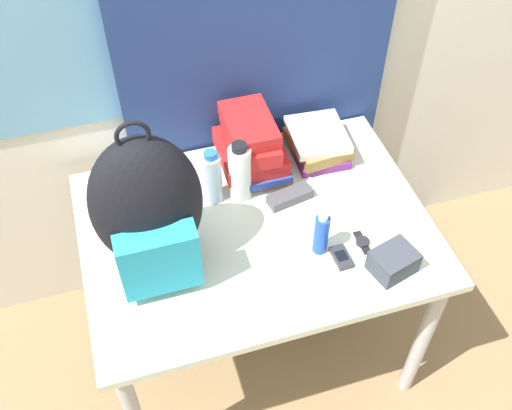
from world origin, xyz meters
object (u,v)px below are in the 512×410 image
(book_stack_left, at_px, (251,146))
(sunscreen_bottle, at_px, (321,233))
(backpack, at_px, (148,209))
(book_stack_center, at_px, (318,143))
(cell_phone, at_px, (341,257))
(sunglasses_case, at_px, (290,197))
(wristwatch, at_px, (362,242))
(water_bottle, at_px, (212,178))
(sports_bottle, at_px, (240,172))
(camera_pouch, at_px, (393,262))

(book_stack_left, distance_m, sunscreen_bottle, 0.42)
(backpack, bearing_deg, book_stack_center, 25.14)
(book_stack_left, height_order, book_stack_center, book_stack_left)
(book_stack_left, bearing_deg, cell_phone, -71.97)
(book_stack_left, relative_size, sunscreen_bottle, 1.75)
(sunglasses_case, height_order, wristwatch, sunglasses_case)
(water_bottle, bearing_deg, sports_bottle, -6.56)
(wristwatch, bearing_deg, cell_phone, -156.12)
(book_stack_left, bearing_deg, sports_bottle, -122.44)
(sunglasses_case, bearing_deg, book_stack_left, 113.29)
(backpack, xyz_separation_m, cell_phone, (0.53, -0.16, -0.22))
(sports_bottle, bearing_deg, wristwatch, -45.19)
(water_bottle, relative_size, sports_bottle, 0.92)
(book_stack_left, bearing_deg, sunscreen_bottle, -76.23)
(backpack, relative_size, camera_pouch, 3.56)
(cell_phone, bearing_deg, wristwatch, 23.88)
(sunglasses_case, bearing_deg, cell_phone, -75.64)
(book_stack_center, xyz_separation_m, sunscreen_bottle, (-0.15, -0.40, 0.03))
(book_stack_left, distance_m, cell_phone, 0.49)
(book_stack_center, bearing_deg, sunglasses_case, -132.26)
(cell_phone, bearing_deg, sports_bottle, 122.30)
(backpack, bearing_deg, camera_pouch, -20.00)
(book_stack_left, distance_m, book_stack_center, 0.25)
(book_stack_center, height_order, camera_pouch, book_stack_center)
(book_stack_center, xyz_separation_m, camera_pouch, (0.03, -0.54, -0.01))
(sports_bottle, xyz_separation_m, wristwatch, (0.31, -0.31, -0.10))
(backpack, xyz_separation_m, wristwatch, (0.62, -0.12, -0.22))
(sports_bottle, bearing_deg, sunglasses_case, -25.77)
(sunscreen_bottle, distance_m, wristwatch, 0.16)
(sunscreen_bottle, distance_m, cell_phone, 0.10)
(backpack, bearing_deg, cell_phone, -16.92)
(book_stack_center, bearing_deg, wristwatch, -91.12)
(sunscreen_bottle, height_order, sunglasses_case, sunscreen_bottle)
(sports_bottle, height_order, sunglasses_case, sports_bottle)
(sunscreen_bottle, bearing_deg, sports_bottle, 120.01)
(cell_phone, relative_size, wristwatch, 0.95)
(sunscreen_bottle, bearing_deg, camera_pouch, -36.48)
(book_stack_left, relative_size, cell_phone, 3.34)
(book_stack_center, distance_m, cell_phone, 0.47)
(backpack, xyz_separation_m, water_bottle, (0.22, 0.20, -0.13))
(cell_phone, xyz_separation_m, sunglasses_case, (-0.07, 0.28, 0.01))
(book_stack_center, xyz_separation_m, wristwatch, (-0.01, -0.42, -0.05))
(backpack, height_order, cell_phone, backpack)
(sports_bottle, relative_size, sunglasses_case, 1.42)
(backpack, distance_m, water_bottle, 0.32)
(book_stack_left, relative_size, book_stack_center, 1.25)
(backpack, bearing_deg, water_bottle, 40.98)
(water_bottle, height_order, camera_pouch, water_bottle)
(book_stack_center, xyz_separation_m, sunglasses_case, (-0.17, -0.18, -0.03))
(book_stack_left, bearing_deg, wristwatch, -60.61)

